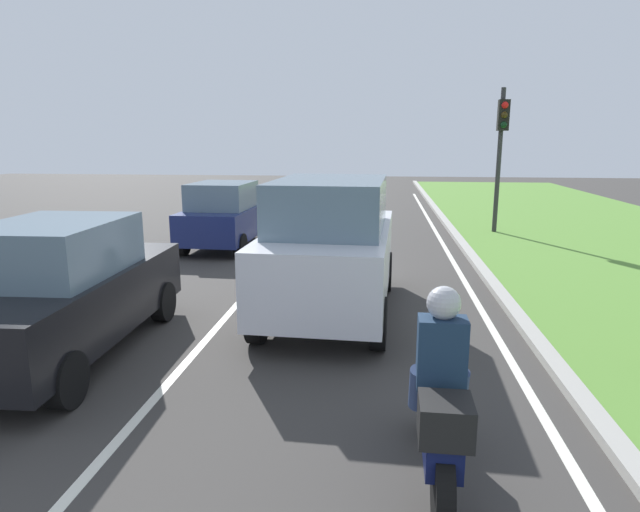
{
  "coord_description": "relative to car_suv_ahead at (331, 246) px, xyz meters",
  "views": [
    {
      "loc": [
        1.82,
        0.36,
        2.9
      ],
      "look_at": [
        0.94,
        8.17,
        1.2
      ],
      "focal_mm": 30.32,
      "sensor_mm": 36.0,
      "label": 1
    }
  ],
  "objects": [
    {
      "name": "ground_plane",
      "position": [
        -1.02,
        4.89,
        -1.17
      ],
      "size": [
        60.0,
        60.0,
        0.0
      ],
      "primitive_type": "plane",
      "color": "#383533"
    },
    {
      "name": "lane_line_center",
      "position": [
        -1.72,
        4.89,
        -1.16
      ],
      "size": [
        0.12,
        32.0,
        0.01
      ],
      "primitive_type": "cube",
      "color": "silver",
      "rests_on": "ground"
    },
    {
      "name": "lane_line_right_edge",
      "position": [
        2.58,
        4.89,
        -1.16
      ],
      "size": [
        0.12,
        32.0,
        0.01
      ],
      "primitive_type": "cube",
      "color": "silver",
      "rests_on": "ground"
    },
    {
      "name": "curb_right",
      "position": [
        3.08,
        4.89,
        -1.11
      ],
      "size": [
        0.24,
        48.0,
        0.12
      ],
      "primitive_type": "cube",
      "color": "#9E9B93",
      "rests_on": "ground"
    },
    {
      "name": "car_suv_ahead",
      "position": [
        0.0,
        0.0,
        0.0
      ],
      "size": [
        2.12,
        4.57,
        2.28
      ],
      "rotation": [
        0.0,
        0.0,
        -0.04
      ],
      "color": "silver",
      "rests_on": "ground"
    },
    {
      "name": "car_sedan_left_lane",
      "position": [
        -3.44,
        -2.19,
        -0.25
      ],
      "size": [
        1.95,
        4.35,
        1.86
      ],
      "rotation": [
        0.0,
        0.0,
        0.03
      ],
      "color": "black",
      "rests_on": "ground"
    },
    {
      "name": "car_hatchback_far",
      "position": [
        -3.38,
        5.41,
        -0.28
      ],
      "size": [
        1.83,
        3.75,
        1.78
      ],
      "rotation": [
        0.0,
        0.0,
        -0.03
      ],
      "color": "navy",
      "rests_on": "ground"
    },
    {
      "name": "motorcycle",
      "position": [
        1.33,
        -4.51,
        -0.6
      ],
      "size": [
        0.41,
        1.9,
        1.01
      ],
      "rotation": [
        0.0,
        0.0,
        -0.02
      ],
      "color": "#0C143F",
      "rests_on": "ground"
    },
    {
      "name": "rider_person",
      "position": [
        1.33,
        -4.46,
        0.02
      ],
      "size": [
        0.51,
        0.4,
        1.16
      ],
      "rotation": [
        0.0,
        0.0,
        -0.02
      ],
      "color": "#192D47",
      "rests_on": "ground"
    },
    {
      "name": "traffic_light_near_right",
      "position": [
        4.37,
        8.39,
        1.76
      ],
      "size": [
        0.32,
        0.5,
        4.41
      ],
      "color": "#2D2D2D",
      "rests_on": "ground"
    }
  ]
}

